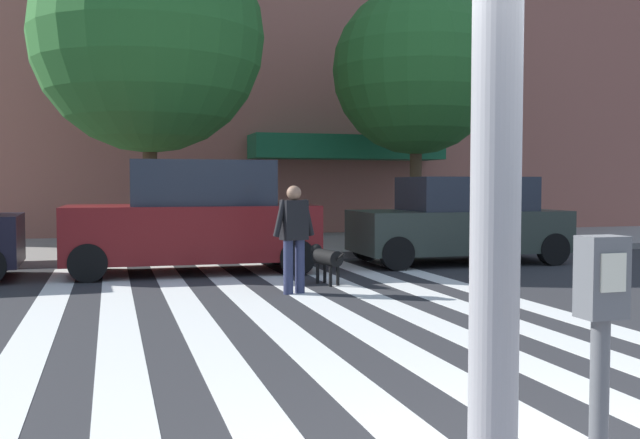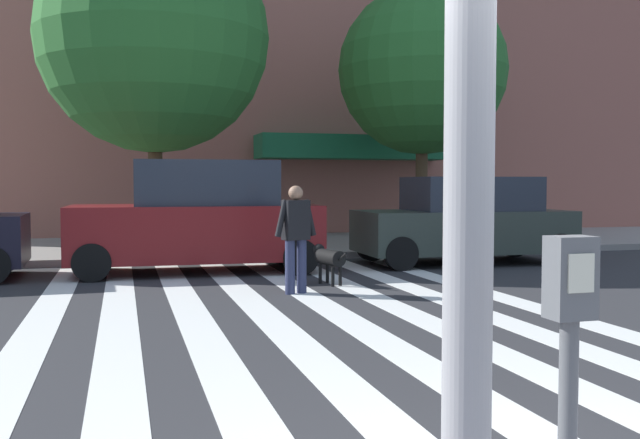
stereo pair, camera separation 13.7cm
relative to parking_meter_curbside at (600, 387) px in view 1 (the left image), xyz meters
name	(u,v)px [view 1 (the left image)]	position (x,y,z in m)	size (l,w,h in m)	color
ground_plane	(289,314)	(0.70, 6.87, -1.03)	(160.00, 160.00, 0.00)	#2B2B2D
sidewalk_far	(201,247)	(0.70, 15.98, -0.95)	(80.00, 6.00, 0.15)	gray
crosswalk_stripes	(300,313)	(0.84, 6.87, -1.03)	(6.75, 11.62, 0.01)	silver
parking_meter_curbside	(600,387)	(0.00, 0.00, 0.00)	(0.14, 0.11, 1.36)	#515456
parked_car_behind_first	(195,219)	(0.03, 11.47, -0.03)	(4.64, 2.17, 2.10)	maroon
parked_car_third_in_line	(460,221)	(5.55, 11.47, -0.14)	(4.42, 2.11, 1.81)	#2D362E
street_tree_nearest	(148,37)	(-0.63, 14.16, 3.83)	(5.06, 5.06, 7.25)	#4C3823
street_tree_middle	(416,71)	(6.14, 15.02, 3.54)	(4.33, 4.33, 6.60)	#4C3823
pedestrian_dog_walker	(294,233)	(1.18, 8.44, -0.10)	(0.70, 0.33, 1.64)	#282D4C
dog_on_leash	(326,258)	(1.93, 9.26, -0.59)	(0.41, 0.98, 0.65)	black
pedestrian_bystander	(460,207)	(6.86, 13.95, 0.05)	(0.54, 0.58, 1.64)	#6B6051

